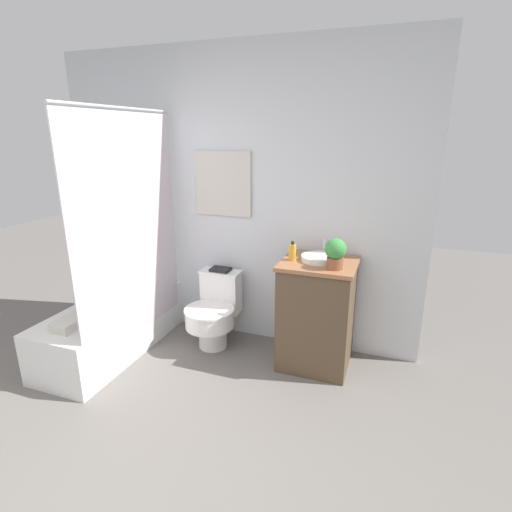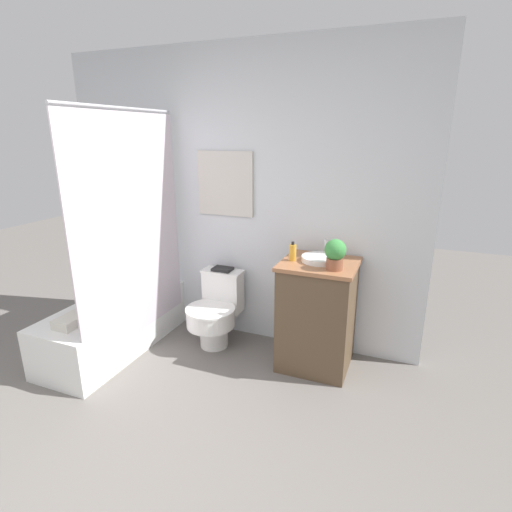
{
  "view_description": "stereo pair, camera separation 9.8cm",
  "coord_description": "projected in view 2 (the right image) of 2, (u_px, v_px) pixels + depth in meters",
  "views": [
    {
      "loc": [
        1.37,
        -0.91,
        1.8
      ],
      "look_at": [
        0.39,
        1.78,
        0.91
      ],
      "focal_mm": 28.0,
      "sensor_mm": 36.0,
      "label": 1
    },
    {
      "loc": [
        1.46,
        -0.88,
        1.8
      ],
      "look_at": [
        0.39,
        1.78,
        0.91
      ],
      "focal_mm": 28.0,
      "sensor_mm": 36.0,
      "label": 2
    }
  ],
  "objects": [
    {
      "name": "wall_back",
      "position": [
        235.0,
        199.0,
        3.46
      ],
      "size": [
        3.25,
        0.07,
        2.5
      ],
      "color": "silver",
      "rests_on": "ground_plane"
    },
    {
      "name": "shower_area",
      "position": [
        115.0,
        318.0,
        3.42
      ],
      "size": [
        0.57,
        1.35,
        1.98
      ],
      "color": "white",
      "rests_on": "ground_plane"
    },
    {
      "name": "vanity",
      "position": [
        317.0,
        314.0,
        3.13
      ],
      "size": [
        0.57,
        0.53,
        0.87
      ],
      "color": "brown",
      "rests_on": "ground_plane"
    },
    {
      "name": "sink",
      "position": [
        320.0,
        259.0,
        3.02
      ],
      "size": [
        0.28,
        0.32,
        0.13
      ],
      "color": "white",
      "rests_on": "vanity"
    },
    {
      "name": "toilet",
      "position": [
        216.0,
        311.0,
        3.48
      ],
      "size": [
        0.42,
        0.55,
        0.64
      ],
      "color": "white",
      "rests_on": "ground_plane"
    },
    {
      "name": "soap_bottle",
      "position": [
        293.0,
        252.0,
        3.02
      ],
      "size": [
        0.06,
        0.06,
        0.15
      ],
      "color": "gold",
      "rests_on": "vanity"
    },
    {
      "name": "book_on_tank",
      "position": [
        223.0,
        269.0,
        3.52
      ],
      "size": [
        0.17,
        0.13,
        0.02
      ],
      "color": "black",
      "rests_on": "toilet"
    },
    {
      "name": "potted_plant",
      "position": [
        335.0,
        253.0,
        2.81
      ],
      "size": [
        0.15,
        0.15,
        0.22
      ],
      "color": "brown",
      "rests_on": "vanity"
    }
  ]
}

